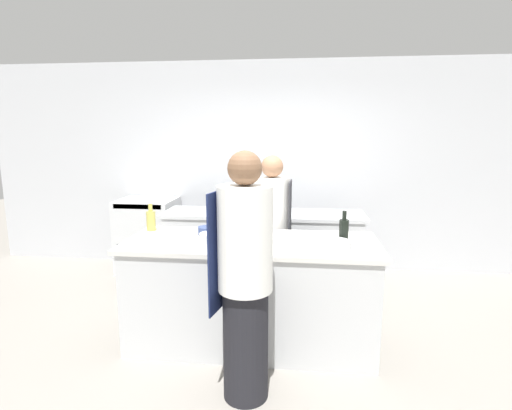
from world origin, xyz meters
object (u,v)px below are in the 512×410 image
chef_at_stove (272,235)px  bottle_vinegar (151,220)px  bottle_wine (251,219)px  stockpot (244,202)px  chef_at_prep_near (245,280)px  bowl_mixing_large (207,231)px  bowl_prep_small (335,244)px  bottle_olive_oil (344,230)px  bowl_ceramic_blue (211,238)px  oven_range (148,235)px

chef_at_stove → bottle_vinegar: 1.23m
bottle_wine → stockpot: bottle_wine is taller
chef_at_prep_near → bowl_mixing_large: 1.04m
bottle_vinegar → chef_at_stove: bearing=21.7°
bottle_wine → bowl_mixing_large: size_ratio=1.87×
bottle_vinegar → chef_at_prep_near: bearing=-43.9°
chef_at_prep_near → bowl_prep_small: size_ratio=6.61×
bottle_vinegar → stockpot: size_ratio=1.02×
chef_at_stove → bottle_vinegar: chef_at_stove is taller
bottle_olive_oil → stockpot: size_ratio=1.06×
bottle_vinegar → bottle_wine: (0.95, 0.07, 0.02)m
bowl_prep_small → chef_at_stove: bearing=124.6°
chef_at_stove → bowl_ceramic_blue: bearing=-28.5°
bowl_ceramic_blue → stockpot: bearing=85.8°
oven_range → bottle_wine: 2.22m
bottle_vinegar → stockpot: (0.75, 0.95, 0.02)m
bottle_olive_oil → bowl_mixing_large: bearing=174.4°
oven_range → bowl_prep_small: 3.04m
bowl_prep_small → stockpot: size_ratio=1.03×
oven_range → chef_at_stove: bearing=-30.9°
bottle_vinegar → bowl_ceramic_blue: bottle_vinegar is taller
bowl_mixing_large → bowl_prep_small: bowl_mixing_large is taller
oven_range → bottle_vinegar: 1.72m
bowl_prep_small → bottle_olive_oil: bearing=64.9°
stockpot → bowl_ceramic_blue: bearing=-94.2°
bottle_wine → bowl_prep_small: bearing=-31.7°
stockpot → chef_at_stove: bearing=-53.8°
chef_at_prep_near → bottle_olive_oil: chef_at_prep_near is taller
chef_at_prep_near → bowl_mixing_large: size_ratio=10.65×
chef_at_prep_near → bottle_vinegar: size_ratio=6.69×
bowl_mixing_large → bowl_prep_small: (1.13, -0.30, -0.01)m
oven_range → stockpot: bearing=-21.6°
bottle_olive_oil → stockpot: 1.54m
bottle_olive_oil → chef_at_prep_near: bearing=-132.5°
bowl_prep_small → stockpot: 1.64m
bottle_wine → bowl_mixing_large: 0.43m
bottle_vinegar → bowl_mixing_large: bearing=-8.7°
bottle_olive_oil → stockpot: (-1.03, 1.15, 0.02)m
oven_range → bowl_prep_small: bearing=-38.9°
oven_range → bottle_vinegar: size_ratio=3.74×
bottle_wine → stockpot: size_ratio=1.20×
bowl_mixing_large → bowl_prep_small: 1.17m
oven_range → bottle_olive_oil: bottle_olive_oil is taller
oven_range → bottle_wine: size_ratio=3.20×
bowl_ceramic_blue → bottle_olive_oil: bearing=6.9°
oven_range → bowl_ceramic_blue: bearing=-54.7°
oven_range → bowl_prep_small: (2.34, -1.89, 0.48)m
bottle_vinegar → bowl_prep_small: 1.74m
bottle_wine → oven_range: bearing=138.2°
bottle_vinegar → stockpot: bottle_vinegar is taller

